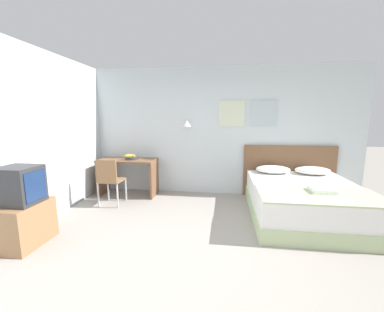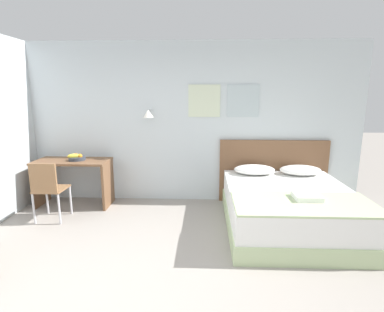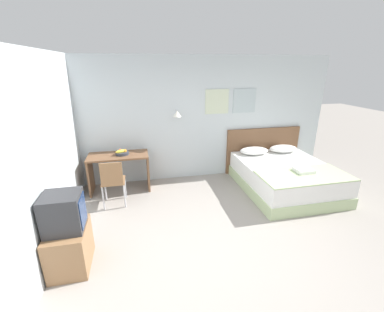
% 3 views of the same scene
% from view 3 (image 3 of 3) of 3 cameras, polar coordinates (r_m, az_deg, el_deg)
% --- Properties ---
extents(ground_plane, '(24.00, 24.00, 0.00)m').
position_cam_3_polar(ground_plane, '(3.94, 11.52, -19.29)').
color(ground_plane, gray).
extents(wall_back, '(5.91, 0.31, 2.65)m').
position_cam_3_polar(wall_back, '(5.66, 1.97, 8.23)').
color(wall_back, silver).
rests_on(wall_back, ground_plane).
extents(wall_left, '(0.06, 5.58, 2.65)m').
position_cam_3_polar(wall_left, '(3.05, -34.89, -5.78)').
color(wall_left, silver).
rests_on(wall_left, ground_plane).
extents(bed, '(1.68, 2.01, 0.55)m').
position_cam_3_polar(bed, '(5.61, 19.95, -4.44)').
color(bed, '#B2C693').
rests_on(bed, ground_plane).
extents(headboard, '(1.80, 0.06, 1.06)m').
position_cam_3_polar(headboard, '(6.35, 15.41, 1.33)').
color(headboard, brown).
rests_on(headboard, ground_plane).
extents(pillow_left, '(0.65, 0.41, 0.15)m').
position_cam_3_polar(pillow_left, '(5.92, 13.61, 1.15)').
color(pillow_left, white).
rests_on(pillow_left, bed).
extents(pillow_right, '(0.65, 0.41, 0.15)m').
position_cam_3_polar(pillow_right, '(6.26, 19.61, 1.56)').
color(pillow_right, white).
rests_on(pillow_right, bed).
extents(throw_blanket, '(1.63, 0.80, 0.02)m').
position_cam_3_polar(throw_blanket, '(5.06, 23.72, -3.98)').
color(throw_blanket, '#B2C693').
rests_on(throw_blanket, bed).
extents(folded_towel_near_foot, '(0.31, 0.29, 0.06)m').
position_cam_3_polar(folded_towel_near_foot, '(5.19, 23.58, -2.88)').
color(folded_towel_near_foot, white).
rests_on(folded_towel_near_foot, throw_blanket).
extents(desk, '(1.17, 0.56, 0.76)m').
position_cam_3_polar(desk, '(5.38, -15.89, -2.08)').
color(desk, brown).
rests_on(desk, ground_plane).
extents(desk_chair, '(0.41, 0.41, 0.88)m').
position_cam_3_polar(desk_chair, '(4.78, -17.20, -5.07)').
color(desk_chair, '#8E6642').
rests_on(desk_chair, ground_plane).
extents(fruit_bowl, '(0.27, 0.26, 0.11)m').
position_cam_3_polar(fruit_bowl, '(5.28, -15.28, 0.76)').
color(fruit_bowl, '#333842').
rests_on(fruit_bowl, desk).
extents(tv_stand, '(0.46, 0.62, 0.55)m').
position_cam_3_polar(tv_stand, '(3.76, -25.50, -17.91)').
color(tv_stand, '#8E6642').
rests_on(tv_stand, ground_plane).
extents(television, '(0.45, 0.40, 0.47)m').
position_cam_3_polar(television, '(3.49, -26.69, -11.14)').
color(television, '#2D2D30').
rests_on(television, tv_stand).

